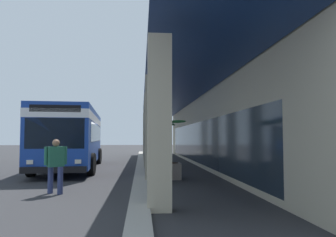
# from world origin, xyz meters

# --- Properties ---
(ground) EXTENTS (120.00, 120.00, 0.00)m
(ground) POSITION_xyz_m (0.00, 8.00, 0.00)
(ground) COLOR #2D2D30
(curb_strip) EXTENTS (36.05, 0.50, 0.12)m
(curb_strip) POSITION_xyz_m (-1.33, 3.10, 0.06)
(curb_strip) COLOR #9E998E
(curb_strip) RESTS_ON ground
(plaza_building) EXTENTS (30.34, 15.98, 8.00)m
(plaza_building) POSITION_xyz_m (-1.33, 12.73, 4.00)
(plaza_building) COLOR #B2A88E
(plaza_building) RESTS_ON ground
(transit_bus) EXTENTS (11.37, 3.44, 3.34)m
(transit_bus) POSITION_xyz_m (0.18, -0.65, 1.85)
(transit_bus) COLOR #193D9E
(transit_bus) RESTS_ON ground
(pedestrian) EXTENTS (0.45, 0.61, 1.63)m
(pedestrian) POSITION_xyz_m (8.62, 0.57, 0.91)
(pedestrian) COLOR navy
(pedestrian) RESTS_ON ground
(potted_palm) EXTENTS (1.88, 1.71, 2.48)m
(potted_palm) POSITION_xyz_m (5.30, 4.26, 0.61)
(potted_palm) COLOR gray
(potted_palm) RESTS_ON ground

